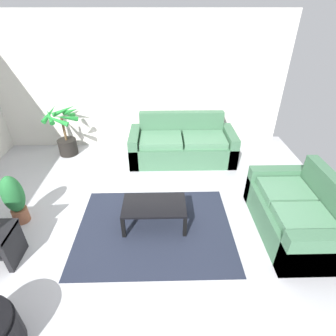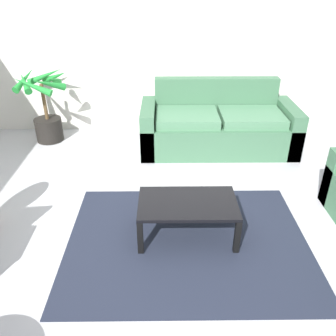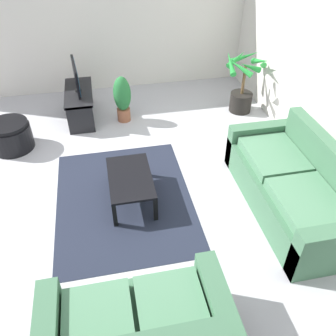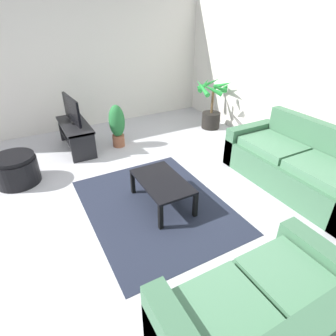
{
  "view_description": "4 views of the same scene",
  "coord_description": "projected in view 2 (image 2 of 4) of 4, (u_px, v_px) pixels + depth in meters",
  "views": [
    {
      "loc": [
        0.45,
        -2.44,
        2.74
      ],
      "look_at": [
        0.53,
        0.81,
        0.69
      ],
      "focal_mm": 27.79,
      "sensor_mm": 36.0,
      "label": 1
    },
    {
      "loc": [
        0.12,
        -2.23,
        2.16
      ],
      "look_at": [
        0.15,
        0.76,
        0.51
      ],
      "focal_mm": 37.51,
      "sensor_mm": 36.0,
      "label": 2
    },
    {
      "loc": [
        3.7,
        0.16,
        3.17
      ],
      "look_at": [
        0.54,
        0.8,
        0.6
      ],
      "focal_mm": 38.1,
      "sensor_mm": 36.0,
      "label": 3
    },
    {
      "loc": [
        3.0,
        -1.0,
        2.29
      ],
      "look_at": [
        0.17,
        0.54,
        0.43
      ],
      "focal_mm": 29.92,
      "sensor_mm": 36.0,
      "label": 4
    }
  ],
  "objects": [
    {
      "name": "wall_back",
      "position": [
        156.0,
        39.0,
        4.97
      ],
      "size": [
        6.0,
        0.06,
        2.7
      ],
      "primitive_type": "cube",
      "color": "silver",
      "rests_on": "ground"
    },
    {
      "name": "couch_main",
      "position": [
        217.0,
        127.0,
        4.86
      ],
      "size": [
        2.09,
        0.9,
        0.9
      ],
      "color": "#3F6B4C",
      "rests_on": "ground"
    },
    {
      "name": "potted_palm",
      "position": [
        46.0,
        111.0,
        4.99
      ],
      "size": [
        0.74,
        0.77,
        1.03
      ],
      "color": "black",
      "rests_on": "ground"
    },
    {
      "name": "area_rug",
      "position": [
        187.0,
        241.0,
        3.24
      ],
      "size": [
        2.2,
        1.7,
        0.01
      ],
      "primitive_type": "cube",
      "color": "#1E2333",
      "rests_on": "ground"
    },
    {
      "name": "coffee_table",
      "position": [
        188.0,
        207.0,
        3.17
      ],
      "size": [
        0.89,
        0.53,
        0.37
      ],
      "color": "black",
      "rests_on": "ground"
    },
    {
      "name": "ground_plane",
      "position": [
        152.0,
        263.0,
        3.0
      ],
      "size": [
        6.6,
        6.6,
        0.0
      ],
      "primitive_type": "plane",
      "color": "#B2B2B7"
    }
  ]
}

